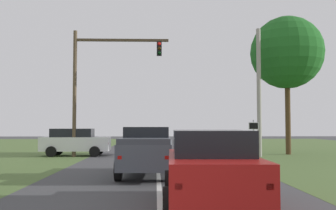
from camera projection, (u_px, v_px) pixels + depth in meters
name	position (u px, v px, depth m)	size (l,w,h in m)	color
ground_plane	(158.00, 175.00, 16.16)	(120.00, 120.00, 0.00)	#424244
red_suv_near	(211.00, 166.00, 9.83)	(2.41, 4.95, 1.86)	#9E1411
pickup_truck_lead	(147.00, 150.00, 15.91)	(2.29, 5.41, 1.92)	#4C515B
traffic_light	(98.00, 75.00, 25.96)	(6.15, 0.40, 8.12)	brown
keep_moving_sign	(254.00, 134.00, 24.08)	(0.60, 0.09, 2.32)	gray
oak_tree_right	(287.00, 53.00, 28.19)	(5.06, 5.06, 9.62)	#4C351E
crossing_suv_far	(75.00, 142.00, 26.43)	(4.42, 2.04, 1.79)	silver
utility_pole_right	(259.00, 92.00, 25.88)	(0.28, 0.28, 8.25)	#9E998E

